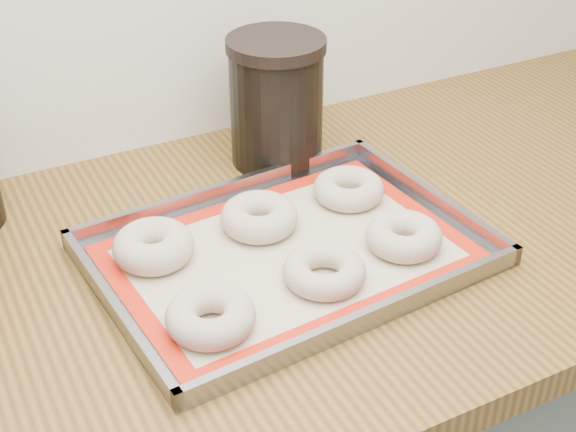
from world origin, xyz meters
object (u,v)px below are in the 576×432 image
canister_right (277,101)px  bagel_front_left (211,316)px  bagel_back_mid (259,217)px  bagel_front_right (404,236)px  bagel_back_left (153,246)px  baking_tray (288,252)px  bagel_back_right (349,189)px  bagel_front_mid (324,271)px

canister_right → bagel_front_left: bearing=-127.2°
bagel_back_mid → canister_right: (0.11, 0.16, 0.07)m
bagel_front_right → bagel_back_left: bagel_back_left is taller
baking_tray → bagel_front_right: 0.14m
bagel_back_left → bagel_back_right: (0.28, 0.01, -0.00)m
bagel_front_mid → bagel_back_mid: bagel_back_mid is taller
bagel_front_right → canister_right: size_ratio=0.50×
baking_tray → bagel_back_mid: bearing=96.3°
bagel_front_left → bagel_front_right: size_ratio=1.04×
bagel_back_left → bagel_back_right: size_ratio=1.03×
bagel_back_right → canister_right: canister_right is taller
bagel_back_left → bagel_back_right: bearing=2.3°
bagel_back_left → bagel_front_left: bearing=-85.6°
bagel_front_mid → bagel_front_right: bearing=7.1°
baking_tray → bagel_back_mid: (-0.01, 0.07, 0.02)m
bagel_front_left → bagel_back_mid: size_ratio=0.99×
canister_right → bagel_back_left: bearing=-146.8°
bagel_front_mid → bagel_back_right: bearing=50.4°
baking_tray → bagel_front_mid: 0.07m
baking_tray → bagel_front_right: (0.13, -0.05, 0.02)m
bagel_front_mid → bagel_back_left: (-0.16, 0.13, 0.00)m
bagel_back_mid → bagel_back_right: 0.14m
bagel_front_left → bagel_front_mid: (0.15, 0.02, -0.00)m
bagel_front_left → bagel_front_right: bearing=6.4°
bagel_front_mid → bagel_front_right: size_ratio=1.03×
bagel_front_left → canister_right: bearing=52.8°
bagel_back_mid → bagel_back_left: bearing=-179.5°
baking_tray → bagel_back_left: bearing=156.7°
bagel_front_mid → baking_tray: bearing=99.4°
bagel_back_mid → canister_right: size_ratio=0.53×
bagel_front_right → canister_right: bearing=96.6°
bagel_front_mid → bagel_back_right: size_ratio=1.02×
bagel_front_left → bagel_back_left: bearing=94.4°
bagel_front_right → bagel_back_right: bearing=90.3°
bagel_back_mid → bagel_front_right: bearing=-40.7°
bagel_front_mid → bagel_back_mid: 0.14m
baking_tray → bagel_front_left: size_ratio=4.92×
baking_tray → bagel_back_right: bagel_back_right is taller
bagel_front_right → bagel_back_left: bearing=157.1°
baking_tray → bagel_front_right: bearing=-22.4°
bagel_back_left → canister_right: canister_right is taller
baking_tray → bagel_front_mid: bagel_front_mid is taller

